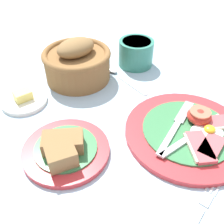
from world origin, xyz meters
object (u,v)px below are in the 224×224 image
Objects in this scene: breakfast_plate at (190,132)px; fork_on_cloth at (198,216)px; sugar_cup at (136,52)px; bread_basket at (77,62)px; teaspoon_by_saucer at (114,72)px; bread_plate at (65,149)px; butter_dish at (24,100)px.

fork_on_cloth is at bearing -122.88° from breakfast_plate.
sugar_cup is at bearing 83.71° from breakfast_plate.
bread_basket is 1.06× the size of fork_on_cloth.
bread_basket is at bearing 179.90° from sugar_cup.
breakfast_plate is at bearing 175.19° from teaspoon_by_saucer.
bread_plate is 0.90× the size of teaspoon_by_saucer.
butter_dish is at bearing 102.24° from bread_plate.
butter_dish is 0.46m from fork_on_cloth.
bread_plate is 0.96× the size of bread_basket.
bread_basket is 0.11m from teaspoon_by_saucer.
bread_basket is at bearing 115.11° from breakfast_plate.
teaspoon_by_saucer is (-0.08, -0.02, -0.03)m from sugar_cup.
teaspoon_by_saucer is at bearing 54.12° from fork_on_cloth.
bread_basket is 0.17m from butter_dish.
breakfast_plate reaches higher than teaspoon_by_saucer.
butter_dish is (-0.33, -0.05, -0.03)m from sugar_cup.
bread_plate is 1.74× the size of sugar_cup.
bread_basket reaches higher than fork_on_cloth.
sugar_cup reaches higher than bread_plate.
breakfast_plate is at bearing -40.78° from butter_dish.
breakfast_plate is 2.66× the size of sugar_cup.
bread_basket is 0.46m from fork_on_cloth.
breakfast_plate is 1.37× the size of teaspoon_by_saucer.
teaspoon_by_saucer is (0.25, 0.03, -0.00)m from butter_dish.
bread_plate is 0.31m from teaspoon_by_saucer.
sugar_cup reaches higher than fork_on_cloth.
bread_plate is 1.56× the size of butter_dish.
bread_basket reaches higher than sugar_cup.
bread_basket is (-0.18, 0.00, 0.01)m from sugar_cup.
teaspoon_by_saucer is at bearing -11.48° from bread_basket.
bread_plate reaches higher than teaspoon_by_saucer.
fork_on_cloth is at bearing -106.21° from sugar_cup.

